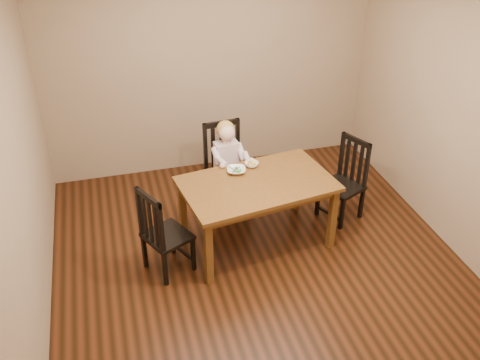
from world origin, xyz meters
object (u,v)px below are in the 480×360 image
object	(u,v)px
bowl_peas	(236,170)
toddler	(227,159)
chair_right	(345,181)
chair_left	(163,234)
bowl_veg	(252,164)
chair_child	(226,169)
dining_table	(257,190)

from	to	relation	value
bowl_peas	toddler	bearing A→B (deg)	87.99
chair_right	toddler	bearing A→B (deg)	43.80
chair_left	bowl_veg	world-z (taller)	chair_left
chair_right	bowl_veg	size ratio (longest dim) A/B	6.37
chair_child	bowl_veg	xyz separation A→B (m)	(0.17, -0.43, 0.28)
chair_right	bowl_peas	world-z (taller)	chair_right
dining_table	chair_left	size ratio (longest dim) A/B	1.71
chair_child	chair_right	world-z (taller)	chair_child
toddler	bowl_veg	bearing A→B (deg)	108.71
chair_child	chair_right	xyz separation A→B (m)	(1.21, -0.53, -0.04)
toddler	bowl_veg	distance (m)	0.43
toddler	dining_table	bearing A→B (deg)	95.87
dining_table	chair_child	xyz separation A→B (m)	(-0.14, 0.75, -0.17)
chair_right	toddler	world-z (taller)	toddler
chair_right	toddler	distance (m)	1.31
chair_left	chair_right	size ratio (longest dim) A/B	1.00
chair_left	chair_right	distance (m)	2.10
chair_child	toddler	xyz separation A→B (m)	(0.00, -0.05, 0.15)
dining_table	chair_child	world-z (taller)	chair_child
chair_child	bowl_peas	xyz separation A→B (m)	(-0.01, -0.51, 0.28)
chair_left	toddler	world-z (taller)	toddler
chair_child	toddler	size ratio (longest dim) A/B	1.73
chair_child	bowl_peas	size ratio (longest dim) A/B	5.37
chair_left	chair_child	bearing A→B (deg)	111.63
chair_left	toddler	xyz separation A→B (m)	(0.85, 0.89, 0.19)
bowl_veg	dining_table	bearing A→B (deg)	-96.03
dining_table	chair_left	xyz separation A→B (m)	(-0.99, -0.19, -0.21)
dining_table	toddler	distance (m)	0.71
chair_left	bowl_veg	xyz separation A→B (m)	(1.02, 0.51, 0.32)
dining_table	chair_child	size ratio (longest dim) A/B	1.57
chair_left	bowl_peas	xyz separation A→B (m)	(0.84, 0.43, 0.32)
chair_child	chair_right	distance (m)	1.32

